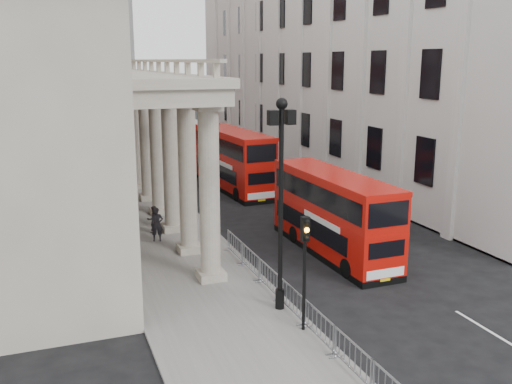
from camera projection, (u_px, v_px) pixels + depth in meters
name	position (u px, v px, depth m)	size (l,w,h in m)	color
ground	(341.00, 356.00, 19.34)	(260.00, 260.00, 0.00)	black
sidewalk_west	(127.00, 184.00, 45.70)	(6.00, 140.00, 0.12)	slate
sidewalk_east	(312.00, 171.00, 51.31)	(3.00, 140.00, 0.12)	slate
kerb	(163.00, 182.00, 46.70)	(0.20, 140.00, 0.14)	slate
portico_building	(12.00, 132.00, 30.85)	(9.00, 28.00, 12.00)	gray
brick_building	(20.00, 48.00, 57.11)	(9.00, 32.00, 22.00)	maroon
west_building_far	(27.00, 59.00, 86.54)	(9.00, 30.00, 20.00)	gray
east_building	(331.00, 29.00, 51.17)	(8.00, 55.00, 25.00)	beige
monument_column	(124.00, 24.00, 101.76)	(8.00, 8.00, 54.20)	#60605E
lamp_post_south	(281.00, 191.00, 21.68)	(1.05, 0.44, 8.32)	black
lamp_post_mid	(183.00, 138.00, 36.29)	(1.05, 0.44, 8.32)	black
lamp_post_north	(142.00, 116.00, 50.89)	(1.05, 0.44, 8.32)	black
traffic_light	(305.00, 252.00, 20.28)	(0.28, 0.33, 4.30)	black
crowd_barriers	(305.00, 312.00, 21.10)	(0.50, 18.75, 1.10)	gray
bus_near	(333.00, 212.00, 29.18)	(2.54, 9.77, 4.20)	#BC0F08
bus_far	(233.00, 159.00, 43.68)	(3.21, 10.76, 4.59)	red
pedestrian_a	(157.00, 224.00, 31.03)	(0.68, 0.45, 1.87)	black
pedestrian_b	(154.00, 219.00, 32.56)	(0.76, 0.59, 1.56)	#2A2421
pedestrian_c	(165.00, 199.00, 36.70)	(0.90, 0.58, 1.84)	black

